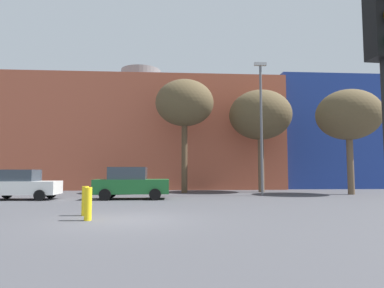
% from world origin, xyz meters
% --- Properties ---
extents(ground_plane, '(200.00, 200.00, 0.00)m').
position_xyz_m(ground_plane, '(0.00, 0.00, 0.00)').
color(ground_plane, '#47474C').
extents(building_backdrop, '(45.88, 12.32, 11.84)m').
position_xyz_m(building_backdrop, '(-1.53, 22.53, 5.05)').
color(building_backdrop, '#B2563D').
rests_on(building_backdrop, ground_plane).
extents(parked_car_1, '(3.83, 1.88, 1.66)m').
position_xyz_m(parked_car_1, '(-6.72, 8.05, 0.83)').
color(parked_car_1, white).
rests_on(parked_car_1, ground_plane).
extents(parked_car_2, '(4.16, 2.04, 1.80)m').
position_xyz_m(parked_car_2, '(-0.72, 8.05, 0.90)').
color(parked_car_2, '#1E662D').
rests_on(parked_car_2, ground_plane).
extents(bare_tree_0, '(4.30, 4.30, 8.33)m').
position_xyz_m(bare_tree_0, '(2.54, 13.17, 6.55)').
color(bare_tree_0, brown).
rests_on(bare_tree_0, ground_plane).
extents(bare_tree_1, '(4.75, 4.75, 7.76)m').
position_xyz_m(bare_tree_1, '(8.38, 13.69, 5.82)').
color(bare_tree_1, brown).
rests_on(bare_tree_1, ground_plane).
extents(bare_tree_2, '(4.33, 4.33, 7.18)m').
position_xyz_m(bare_tree_2, '(13.73, 10.75, 5.40)').
color(bare_tree_2, brown).
rests_on(bare_tree_2, ground_plane).
extents(bollard_yellow_0, '(0.24, 0.24, 1.04)m').
position_xyz_m(bollard_yellow_0, '(-1.55, 1.12, 0.52)').
color(bollard_yellow_0, yellow).
rests_on(bollard_yellow_0, ground_plane).
extents(bollard_yellow_1, '(0.24, 0.24, 1.06)m').
position_xyz_m(bollard_yellow_1, '(-1.16, -0.08, 0.53)').
color(bollard_yellow_1, yellow).
rests_on(bollard_yellow_1, ground_plane).
extents(street_lamp, '(0.80, 0.24, 8.69)m').
position_xyz_m(street_lamp, '(7.38, 9.90, 4.88)').
color(street_lamp, '#59595E').
rests_on(street_lamp, ground_plane).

